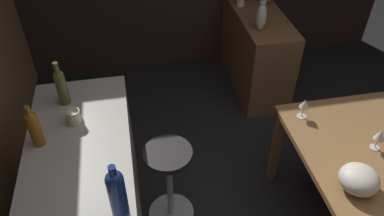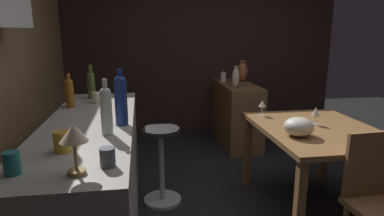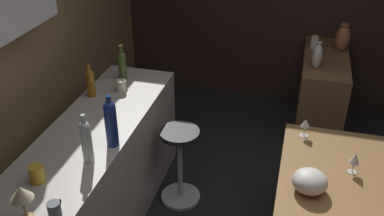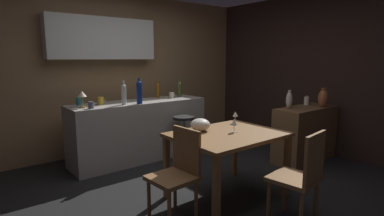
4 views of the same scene
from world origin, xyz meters
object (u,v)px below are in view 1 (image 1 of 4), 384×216
object	(u,v)px
sideboard_cabinet	(255,51)
bar_stool	(170,184)
wine_bottle_olive	(61,85)
wine_glass_right	(380,135)
vase_ceramic_ivory	(261,17)
wine_glass_left	(305,105)
cup_cream	(74,117)
dining_table	(375,168)
wine_bottle_amber	(34,127)
fruit_bowl	(359,179)
wine_bottle_cobalt	(117,195)

from	to	relation	value
sideboard_cabinet	bar_stool	xyz separation A→B (m)	(-1.48, 1.11, -0.04)
sideboard_cabinet	wine_bottle_olive	world-z (taller)	wine_bottle_olive
wine_glass_right	vase_ceramic_ivory	size ratio (longest dim) A/B	0.57
wine_glass_left	cup_cream	xyz separation A→B (m)	(0.05, 1.48, 0.10)
dining_table	wine_glass_right	size ratio (longest dim) A/B	7.79
bar_stool	wine_bottle_amber	world-z (taller)	wine_bottle_amber
dining_table	sideboard_cabinet	size ratio (longest dim) A/B	1.07
fruit_bowl	wine_bottle_amber	xyz separation A→B (m)	(0.52, 1.73, 0.22)
bar_stool	cup_cream	bearing A→B (deg)	74.05
sideboard_cabinet	wine_bottle_cobalt	size ratio (longest dim) A/B	2.98
dining_table	wine_bottle_amber	size ratio (longest dim) A/B	4.23
wine_bottle_cobalt	wine_bottle_olive	world-z (taller)	wine_bottle_cobalt
vase_ceramic_ivory	cup_cream	bearing A→B (deg)	123.77
cup_cream	wine_bottle_amber	bearing A→B (deg)	126.90
cup_cream	vase_ceramic_ivory	size ratio (longest dim) A/B	0.43
dining_table	fruit_bowl	bearing A→B (deg)	123.77
sideboard_cabinet	wine_bottle_amber	xyz separation A→B (m)	(-1.47, 1.84, 0.62)
wine_bottle_olive	vase_ceramic_ivory	distance (m)	1.80
wine_bottle_amber	vase_ceramic_ivory	distance (m)	2.09
bar_stool	wine_bottle_olive	xyz separation A→B (m)	(0.36, 0.61, 0.67)
wine_bottle_amber	cup_cream	world-z (taller)	wine_bottle_amber
wine_glass_left	cup_cream	bearing A→B (deg)	88.18
fruit_bowl	wine_bottle_cobalt	bearing A→B (deg)	92.64
bar_stool	cup_cream	distance (m)	0.80
wine_glass_left	wine_bottle_cobalt	world-z (taller)	wine_bottle_cobalt
sideboard_cabinet	wine_glass_right	distance (m)	1.80
sideboard_cabinet	wine_bottle_amber	size ratio (longest dim) A/B	3.94
sideboard_cabinet	cup_cream	world-z (taller)	cup_cream
bar_stool	cup_cream	size ratio (longest dim) A/B	6.05
wine_glass_right	vase_ceramic_ivory	bearing A→B (deg)	10.87
wine_glass_left	cup_cream	world-z (taller)	cup_cream
cup_cream	sideboard_cabinet	bearing A→B (deg)	-51.03
wine_bottle_olive	vase_ceramic_ivory	size ratio (longest dim) A/B	1.15
wine_bottle_olive	wine_glass_left	bearing A→B (deg)	-99.37
sideboard_cabinet	cup_cream	bearing A→B (deg)	128.97
sideboard_cabinet	fruit_bowl	distance (m)	2.04
cup_cream	bar_stool	bearing A→B (deg)	-105.95
fruit_bowl	cup_cream	size ratio (longest dim) A/B	1.94
dining_table	wine_bottle_amber	bearing A→B (deg)	80.06
dining_table	cup_cream	world-z (taller)	cup_cream
wine_bottle_cobalt	vase_ceramic_ivory	world-z (taller)	wine_bottle_cobalt
wine_bottle_olive	cup_cream	xyz separation A→B (m)	(-0.21, -0.07, -0.09)
wine_glass_left	vase_ceramic_ivory	size ratio (longest dim) A/B	0.54
fruit_bowl	bar_stool	bearing A→B (deg)	62.70
wine_bottle_amber	wine_bottle_cobalt	size ratio (longest dim) A/B	0.76
wine_glass_right	cup_cream	bearing A→B (deg)	77.25
wine_bottle_olive	vase_ceramic_ivory	world-z (taller)	wine_bottle_olive
wine_glass_left	wine_bottle_amber	size ratio (longest dim) A/B	0.52
sideboard_cabinet	wine_bottle_amber	world-z (taller)	wine_bottle_amber
dining_table	fruit_bowl	distance (m)	0.35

